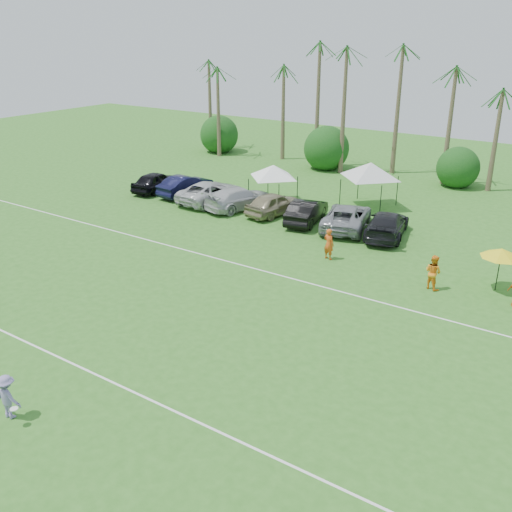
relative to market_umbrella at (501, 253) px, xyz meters
The scene contains 27 objects.
ground 23.10m from the market_umbrella, 126.08° to the right, with size 120.00×120.00×0.00m, color #316E21.
field_lines 17.32m from the market_umbrella, 141.98° to the right, with size 80.00×12.10×0.01m.
palm_tree_0 40.87m from the market_umbrella, 151.37° to the left, with size 2.40×2.40×8.90m.
palm_tree_1 36.74m from the market_umbrella, 147.58° to the left, with size 2.40×2.40×9.90m.
palm_tree_2 32.88m from the market_umbrella, 142.79° to the left, with size 2.40×2.40×10.90m.
palm_tree_3 30.09m from the market_umbrella, 138.00° to the left, with size 2.40×2.40×11.90m.
palm_tree_4 26.72m from the market_umbrella, 132.13° to the left, with size 2.40×2.40×8.90m.
palm_tree_5 24.50m from the market_umbrella, 124.93° to the left, with size 2.40×2.40×9.90m.
palm_tree_6 22.79m from the market_umbrella, 116.21° to the left, with size 2.40×2.40×10.90m.
palm_tree_7 21.72m from the market_umbrella, 105.96° to the left, with size 2.40×2.40×11.90m.
bush_tree_0 38.42m from the market_umbrella, 147.92° to the left, with size 4.00×4.00×4.00m.
bush_tree_1 28.26m from the market_umbrella, 133.78° to the left, with size 4.00×4.00×4.00m.
bush_tree_2 21.76m from the market_umbrella, 110.31° to the left, with size 4.00×4.00×4.00m.
sideline_player_a 9.12m from the market_umbrella, behind, with size 0.67×0.44×1.84m, color #E25419.
sideline_player_b 3.40m from the market_umbrella, 149.36° to the right, with size 0.88×0.69×1.82m, color orange.
canopy_tent_left 19.04m from the market_umbrella, 159.00° to the left, with size 4.15×4.15×3.36m.
canopy_tent_right 14.93m from the market_umbrella, 139.19° to the left, with size 4.82×4.82×3.90m.
market_umbrella is the anchor object (origin of this frame).
frisbee_player 23.03m from the market_umbrella, 119.76° to the right, with size 1.27×0.71×1.64m.
parked_car_0 27.62m from the market_umbrella, behind, with size 1.90×4.72×1.61m, color black.
parked_car_1 24.93m from the market_umbrella, 169.51° to the left, with size 1.70×4.88×1.61m, color black.
parked_car_2 22.12m from the market_umbrella, 169.15° to the left, with size 2.67×5.79×1.61m, color silver.
parked_car_3 19.35m from the market_umbrella, 167.98° to the left, with size 2.25×5.54×1.61m, color #BCBCBC.
parked_car_4 16.69m from the market_umbrella, 165.18° to the left, with size 1.90×4.72×1.61m, color gray.
parked_car_5 13.94m from the market_umbrella, 163.16° to the left, with size 1.70×4.88×1.61m, color black.
parked_car_6 11.45m from the market_umbrella, 157.11° to the left, with size 2.67×5.79×1.61m, color gray.
parked_car_7 8.97m from the market_umbrella, 150.01° to the left, with size 2.25×5.54×1.61m, color black.
Camera 1 is at (18.15, -10.00, 12.51)m, focal length 40.00 mm.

